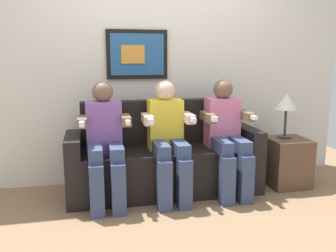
# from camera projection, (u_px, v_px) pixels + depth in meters

# --- Properties ---
(ground_plane) EXTENTS (5.54, 5.54, 0.00)m
(ground_plane) POSITION_uv_depth(u_px,v_px,m) (172.00, 204.00, 3.28)
(ground_plane) COLOR #8C6B4C
(back_wall_assembly) EXTENTS (4.27, 0.10, 2.60)m
(back_wall_assembly) POSITION_uv_depth(u_px,v_px,m) (155.00, 59.00, 3.76)
(back_wall_assembly) COLOR silver
(back_wall_assembly) RESTS_ON ground_plane
(couch) EXTENTS (1.87, 0.58, 0.90)m
(couch) POSITION_uv_depth(u_px,v_px,m) (164.00, 161.00, 3.53)
(couch) COLOR black
(couch) RESTS_ON ground_plane
(person_on_left) EXTENTS (0.46, 0.56, 1.11)m
(person_on_left) POSITION_uv_depth(u_px,v_px,m) (105.00, 139.00, 3.19)
(person_on_left) COLOR #8C59A5
(person_on_left) RESTS_ON ground_plane
(person_in_middle) EXTENTS (0.46, 0.56, 1.11)m
(person_in_middle) POSITION_uv_depth(u_px,v_px,m) (168.00, 136.00, 3.31)
(person_in_middle) COLOR yellow
(person_in_middle) RESTS_ON ground_plane
(person_on_right) EXTENTS (0.46, 0.56, 1.11)m
(person_on_right) POSITION_uv_depth(u_px,v_px,m) (226.00, 133.00, 3.43)
(person_on_right) COLOR pink
(person_on_right) RESTS_ON ground_plane
(side_table_right) EXTENTS (0.40, 0.40, 0.50)m
(side_table_right) POSITION_uv_depth(u_px,v_px,m) (287.00, 162.00, 3.71)
(side_table_right) COLOR brown
(side_table_right) RESTS_ON ground_plane
(table_lamp) EXTENTS (0.22, 0.22, 0.46)m
(table_lamp) POSITION_uv_depth(u_px,v_px,m) (287.00, 104.00, 3.63)
(table_lamp) COLOR #333338
(table_lamp) RESTS_ON side_table_right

